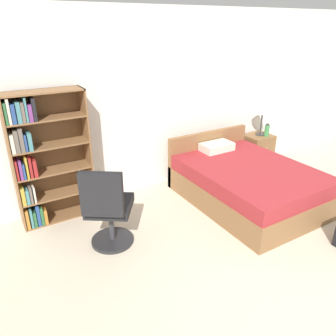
{
  "coord_description": "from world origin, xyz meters",
  "views": [
    {
      "loc": [
        -2.49,
        -0.97,
        2.36
      ],
      "look_at": [
        -0.72,
        1.98,
        0.84
      ],
      "focal_mm": 35.0,
      "sensor_mm": 36.0,
      "label": 1
    }
  ],
  "objects_px": {
    "nightstand": "(257,150)",
    "water_bottle": "(267,130)",
    "bookshelf": "(41,159)",
    "bed": "(245,182)",
    "table_lamp": "(263,109)",
    "office_chair": "(108,210)"
  },
  "relations": [
    {
      "from": "bookshelf",
      "to": "water_bottle",
      "type": "relative_size",
      "value": 7.6
    },
    {
      "from": "office_chair",
      "to": "table_lamp",
      "type": "height_order",
      "value": "table_lamp"
    },
    {
      "from": "nightstand",
      "to": "water_bottle",
      "type": "distance_m",
      "value": 0.41
    },
    {
      "from": "bed",
      "to": "table_lamp",
      "type": "relative_size",
      "value": 3.39
    },
    {
      "from": "bookshelf",
      "to": "water_bottle",
      "type": "distance_m",
      "value": 3.72
    },
    {
      "from": "nightstand",
      "to": "water_bottle",
      "type": "bearing_deg",
      "value": -53.3
    },
    {
      "from": "office_chair",
      "to": "bed",
      "type": "bearing_deg",
      "value": 1.28
    },
    {
      "from": "office_chair",
      "to": "water_bottle",
      "type": "distance_m",
      "value": 3.35
    },
    {
      "from": "nightstand",
      "to": "water_bottle",
      "type": "height_order",
      "value": "water_bottle"
    },
    {
      "from": "bookshelf",
      "to": "office_chair",
      "type": "height_order",
      "value": "bookshelf"
    },
    {
      "from": "bookshelf",
      "to": "table_lamp",
      "type": "xyz_separation_m",
      "value": [
        3.66,
        -0.06,
        0.18
      ]
    },
    {
      "from": "bed",
      "to": "nightstand",
      "type": "height_order",
      "value": "bed"
    },
    {
      "from": "office_chair",
      "to": "water_bottle",
      "type": "bearing_deg",
      "value": 13.8
    },
    {
      "from": "bed",
      "to": "table_lamp",
      "type": "bearing_deg",
      "value": 37.5
    },
    {
      "from": "bookshelf",
      "to": "nightstand",
      "type": "height_order",
      "value": "bookshelf"
    },
    {
      "from": "nightstand",
      "to": "bed",
      "type": "bearing_deg",
      "value": -141.72
    },
    {
      "from": "water_bottle",
      "to": "table_lamp",
      "type": "bearing_deg",
      "value": 113.91
    },
    {
      "from": "bookshelf",
      "to": "table_lamp",
      "type": "bearing_deg",
      "value": -0.89
    },
    {
      "from": "water_bottle",
      "to": "bookshelf",
      "type": "bearing_deg",
      "value": 177.53
    },
    {
      "from": "bed",
      "to": "water_bottle",
      "type": "bearing_deg",
      "value": 32.94
    },
    {
      "from": "bed",
      "to": "table_lamp",
      "type": "distance_m",
      "value": 1.59
    },
    {
      "from": "bed",
      "to": "water_bottle",
      "type": "xyz_separation_m",
      "value": [
        1.16,
        0.75,
        0.39
      ]
    }
  ]
}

